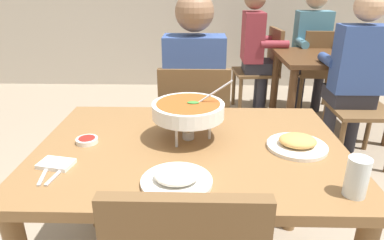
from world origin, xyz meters
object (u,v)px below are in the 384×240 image
(dining_table_far, at_px, (332,69))
(patron_bg_middle, at_px, (356,68))
(sauce_dish, at_px, (87,140))
(chair_bg_middle, at_px, (357,97))
(chair_diner_main, at_px, (194,125))
(drink_glass, at_px, (357,179))
(curry_bowl, at_px, (188,110))
(rice_plate, at_px, (177,178))
(dining_table_main, at_px, (191,167))
(chair_bg_left, at_px, (319,68))
(patron_bg_left, at_px, (312,43))
(patron_bg_right, at_px, (256,44))
(appetizer_plate, at_px, (297,143))
(diner_main, at_px, (194,88))
(chair_bg_right, at_px, (264,65))

(dining_table_far, xyz_separation_m, patron_bg_middle, (-0.03, -0.53, 0.14))
(sauce_dish, xyz_separation_m, chair_bg_middle, (1.72, 1.31, -0.24))
(chair_diner_main, xyz_separation_m, drink_glass, (0.52, -1.07, 0.28))
(curry_bowl, bearing_deg, rice_plate, -94.47)
(dining_table_main, height_order, chair_bg_left, chair_bg_left)
(rice_plate, relative_size, patron_bg_left, 0.18)
(sauce_dish, xyz_separation_m, dining_table_far, (1.69, 1.83, -0.14))
(dining_table_main, relative_size, patron_bg_right, 0.96)
(chair_diner_main, distance_m, patron_bg_left, 2.12)
(appetizer_plate, relative_size, chair_bg_middle, 0.27)
(drink_glass, bearing_deg, chair_bg_middle, 65.46)
(diner_main, bearing_deg, chair_diner_main, -90.00)
(drink_glass, bearing_deg, rice_plate, 174.89)
(diner_main, bearing_deg, drink_glass, -64.60)
(chair_bg_right, height_order, patron_bg_left, patron_bg_left)
(diner_main, bearing_deg, chair_bg_left, 49.82)
(curry_bowl, bearing_deg, patron_bg_right, 74.57)
(rice_plate, bearing_deg, dining_table_far, 58.64)
(chair_bg_middle, bearing_deg, curry_bowl, -135.75)
(diner_main, xyz_separation_m, curry_bowl, (-0.01, -0.70, 0.12))
(dining_table_main, xyz_separation_m, chair_bg_left, (1.30, 2.30, -0.12))
(rice_plate, relative_size, appetizer_plate, 1.00)
(chair_diner_main, xyz_separation_m, patron_bg_middle, (1.22, 0.58, 0.24))
(patron_bg_right, bearing_deg, chair_bg_left, -4.06)
(patron_bg_left, xyz_separation_m, patron_bg_middle, (-0.01, -1.13, 0.00))
(sauce_dish, bearing_deg, chair_bg_middle, 37.40)
(appetizer_plate, height_order, sauce_dish, appetizer_plate)
(patron_bg_left, relative_size, patron_bg_middle, 1.00)
(drink_glass, relative_size, chair_bg_right, 0.14)
(rice_plate, distance_m, appetizer_plate, 0.54)
(patron_bg_middle, bearing_deg, sauce_dish, -141.89)
(patron_bg_left, bearing_deg, drink_glass, -104.35)
(drink_glass, bearing_deg, chair_diner_main, 116.08)
(diner_main, relative_size, sauce_dish, 14.56)
(chair_diner_main, height_order, appetizer_plate, chair_diner_main)
(chair_diner_main, relative_size, dining_table_far, 0.90)
(patron_bg_right, bearing_deg, chair_diner_main, -110.90)
(diner_main, height_order, dining_table_far, diner_main)
(chair_bg_left, relative_size, patron_bg_left, 0.69)
(appetizer_plate, xyz_separation_m, dining_table_far, (0.83, 1.85, -0.15))
(diner_main, height_order, sauce_dish, diner_main)
(dining_table_far, relative_size, patron_bg_right, 0.76)
(dining_table_far, bearing_deg, patron_bg_middle, -93.50)
(appetizer_plate, relative_size, drink_glass, 1.85)
(drink_glass, height_order, patron_bg_left, patron_bg_left)
(dining_table_far, bearing_deg, dining_table_main, -124.29)
(curry_bowl, height_order, drink_glass, curry_bowl)
(appetizer_plate, distance_m, drink_glass, 0.34)
(dining_table_far, height_order, patron_bg_middle, patron_bg_middle)
(patron_bg_left, height_order, patron_bg_middle, same)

